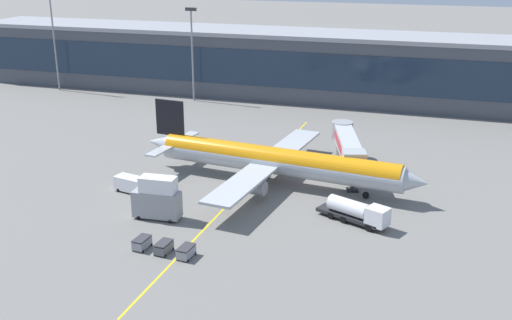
{
  "coord_description": "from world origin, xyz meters",
  "views": [
    {
      "loc": [
        30.62,
        -85.42,
        36.59
      ],
      "look_at": [
        3.0,
        2.08,
        4.5
      ],
      "focal_mm": 42.76,
      "sensor_mm": 36.0,
      "label": 1
    }
  ],
  "objects": [
    {
      "name": "ground_plane",
      "position": [
        0.0,
        0.0,
        0.0
      ],
      "size": [
        700.0,
        700.0,
        0.0
      ],
      "primitive_type": "plane",
      "color": "slate"
    },
    {
      "name": "apron_lead_in_line",
      "position": [
        1.36,
        2.0,
        0.0
      ],
      "size": [
        1.9,
        79.99,
        0.01
      ],
      "primitive_type": "cube",
      "rotation": [
        0.0,
        0.0,
        -0.02
      ],
      "color": "yellow",
      "rests_on": "ground_plane"
    },
    {
      "name": "terminal_building",
      "position": [
        5.02,
        65.16,
        8.37
      ],
      "size": [
        201.32,
        18.91,
        16.7
      ],
      "color": "#424751",
      "rests_on": "ground_plane"
    },
    {
      "name": "main_airliner",
      "position": [
        5.73,
        4.11,
        3.98
      ],
      "size": [
        48.66,
        38.79,
        12.09
      ],
      "color": "#B2B7BC",
      "rests_on": "ground_plane"
    },
    {
      "name": "jet_bridge",
      "position": [
        15.69,
        13.51,
        4.96
      ],
      "size": [
        8.81,
        20.08,
        6.67
      ],
      "color": "#B2B7BC",
      "rests_on": "ground_plane"
    },
    {
      "name": "fuel_tanker",
      "position": [
        20.69,
        -7.02,
        1.75
      ],
      "size": [
        10.9,
        6.59,
        3.25
      ],
      "color": "#232326",
      "rests_on": "ground_plane"
    },
    {
      "name": "catering_lift",
      "position": [
        -6.61,
        -13.88,
        3.07
      ],
      "size": [
        6.94,
        2.92,
        6.3
      ],
      "color": "gray",
      "rests_on": "ground_plane"
    },
    {
      "name": "lavatory_truck",
      "position": [
        -14.91,
        -6.23,
        1.42
      ],
      "size": [
        6.15,
        3.47,
        2.5
      ],
      "color": "white",
      "rests_on": "ground_plane"
    },
    {
      "name": "baggage_cart_0",
      "position": [
        -4.47,
        -22.9,
        0.78
      ],
      "size": [
        1.81,
        2.77,
        1.48
      ],
      "color": "gray",
      "rests_on": "ground_plane"
    },
    {
      "name": "baggage_cart_1",
      "position": [
        -1.28,
        -23.16,
        0.78
      ],
      "size": [
        1.81,
        2.77,
        1.48
      ],
      "color": "#595B60",
      "rests_on": "ground_plane"
    },
    {
      "name": "baggage_cart_2",
      "position": [
        1.91,
        -23.41,
        0.78
      ],
      "size": [
        1.81,
        2.77,
        1.48
      ],
      "color": "gray",
      "rests_on": "ground_plane"
    },
    {
      "name": "apron_light_mast_0",
      "position": [
        -29.61,
        53.2,
        13.43
      ],
      "size": [
        2.8,
        0.5,
        22.91
      ],
      "color": "gray",
      "rests_on": "ground_plane"
    },
    {
      "name": "apron_light_mast_1",
      "position": [
        -69.08,
        53.2,
        15.44
      ],
      "size": [
        2.8,
        0.5,
        26.79
      ],
      "color": "gray",
      "rests_on": "ground_plane"
    }
  ]
}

